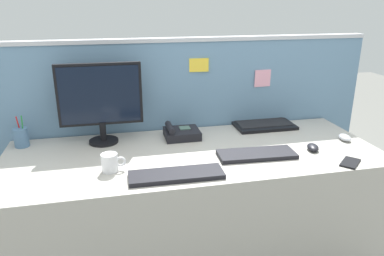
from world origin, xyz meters
name	(u,v)px	position (x,y,z in m)	size (l,w,h in m)	color
desk	(194,208)	(0.00, 0.00, 0.35)	(2.02, 0.78, 0.70)	#ADA89E
cubicle_divider	(179,136)	(0.00, 0.43, 0.64)	(2.47, 0.08, 1.27)	#6084A3
desktop_monitor	(100,99)	(-0.48, 0.26, 0.96)	(0.46, 0.17, 0.46)	black
laptop	(261,117)	(0.53, 0.37, 0.75)	(0.38, 0.27, 0.21)	black
desk_phone	(181,133)	(-0.03, 0.23, 0.73)	(0.20, 0.18, 0.09)	black
keyboard_main	(176,175)	(-0.15, -0.27, 0.72)	(0.44, 0.14, 0.02)	black
keyboard_spare	(257,154)	(0.31, -0.13, 0.72)	(0.41, 0.15, 0.02)	black
computer_mouse_right_hand	(313,147)	(0.64, -0.12, 0.72)	(0.06, 0.10, 0.03)	black
computer_mouse_left_hand	(345,137)	(0.90, -0.02, 0.72)	(0.06, 0.10, 0.03)	#B2B5BC
pen_cup	(21,137)	(-0.92, 0.29, 0.76)	(0.08, 0.08, 0.18)	#4C7093
cell_phone_black_slab	(350,163)	(0.73, -0.31, 0.71)	(0.07, 0.13, 0.01)	black
coffee_mug	(110,163)	(-0.44, -0.14, 0.75)	(0.12, 0.08, 0.09)	white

